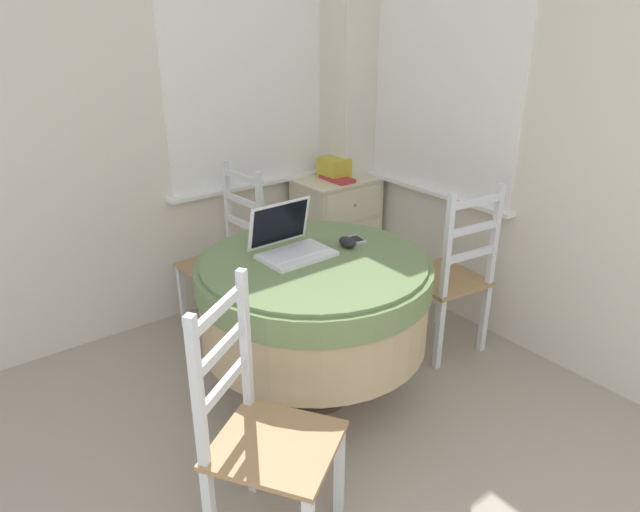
{
  "coord_description": "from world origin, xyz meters",
  "views": [
    {
      "loc": [
        -0.37,
        0.26,
        1.81
      ],
      "look_at": [
        1.22,
        2.33,
        0.68
      ],
      "focal_mm": 32.0,
      "sensor_mm": 36.0,
      "label": 1
    }
  ],
  "objects_px": {
    "computer_mouse": "(347,242)",
    "corner_cabinet": "(336,231)",
    "dining_chair_camera_near": "(262,435)",
    "cell_phone": "(357,240)",
    "round_dining_table": "(314,295)",
    "laptop": "(291,244)",
    "book_on_cabinet": "(337,179)",
    "storage_box": "(334,168)",
    "dining_chair_near_right_window": "(450,277)",
    "dining_chair_near_back_window": "(227,258)"
  },
  "relations": [
    {
      "from": "corner_cabinet",
      "to": "book_on_cabinet",
      "type": "xyz_separation_m",
      "value": [
        -0.04,
        -0.05,
        0.39
      ]
    },
    {
      "from": "laptop",
      "to": "book_on_cabinet",
      "type": "height_order",
      "value": "laptop"
    },
    {
      "from": "round_dining_table",
      "to": "corner_cabinet",
      "type": "relative_size",
      "value": 1.44
    },
    {
      "from": "computer_mouse",
      "to": "dining_chair_near_back_window",
      "type": "xyz_separation_m",
      "value": [
        -0.21,
        0.85,
        -0.33
      ]
    },
    {
      "from": "dining_chair_near_right_window",
      "to": "corner_cabinet",
      "type": "bearing_deg",
      "value": 86.39
    },
    {
      "from": "dining_chair_near_back_window",
      "to": "corner_cabinet",
      "type": "xyz_separation_m",
      "value": [
        0.92,
        0.11,
        -0.07
      ]
    },
    {
      "from": "computer_mouse",
      "to": "dining_chair_near_right_window",
      "type": "distance_m",
      "value": 0.73
    },
    {
      "from": "round_dining_table",
      "to": "dining_chair_near_back_window",
      "type": "height_order",
      "value": "dining_chair_near_back_window"
    },
    {
      "from": "computer_mouse",
      "to": "corner_cabinet",
      "type": "relative_size",
      "value": 0.13
    },
    {
      "from": "storage_box",
      "to": "book_on_cabinet",
      "type": "bearing_deg",
      "value": -111.1
    },
    {
      "from": "computer_mouse",
      "to": "laptop",
      "type": "bearing_deg",
      "value": 159.44
    },
    {
      "from": "cell_phone",
      "to": "dining_chair_camera_near",
      "type": "bearing_deg",
      "value": -147.22
    },
    {
      "from": "computer_mouse",
      "to": "dining_chair_camera_near",
      "type": "relative_size",
      "value": 0.1
    },
    {
      "from": "dining_chair_near_back_window",
      "to": "book_on_cabinet",
      "type": "distance_m",
      "value": 0.94
    },
    {
      "from": "dining_chair_near_back_window",
      "to": "corner_cabinet",
      "type": "relative_size",
      "value": 1.3
    },
    {
      "from": "dining_chair_near_back_window",
      "to": "cell_phone",
      "type": "bearing_deg",
      "value": -69.77
    },
    {
      "from": "laptop",
      "to": "corner_cabinet",
      "type": "bearing_deg",
      "value": 41.3
    },
    {
      "from": "laptop",
      "to": "dining_chair_camera_near",
      "type": "height_order",
      "value": "dining_chair_camera_near"
    },
    {
      "from": "cell_phone",
      "to": "dining_chair_near_back_window",
      "type": "bearing_deg",
      "value": 110.23
    },
    {
      "from": "dining_chair_camera_near",
      "to": "corner_cabinet",
      "type": "distance_m",
      "value": 2.19
    },
    {
      "from": "cell_phone",
      "to": "dining_chair_near_right_window",
      "type": "height_order",
      "value": "dining_chair_near_right_window"
    },
    {
      "from": "cell_phone",
      "to": "dining_chair_camera_near",
      "type": "distance_m",
      "value": 1.17
    },
    {
      "from": "laptop",
      "to": "dining_chair_near_back_window",
      "type": "relative_size",
      "value": 0.34
    },
    {
      "from": "cell_phone",
      "to": "dining_chair_camera_near",
      "type": "relative_size",
      "value": 0.11
    },
    {
      "from": "dining_chair_near_back_window",
      "to": "dining_chair_near_right_window",
      "type": "height_order",
      "value": "same"
    },
    {
      "from": "computer_mouse",
      "to": "round_dining_table",
      "type": "bearing_deg",
      "value": -175.22
    },
    {
      "from": "computer_mouse",
      "to": "book_on_cabinet",
      "type": "distance_m",
      "value": 1.13
    },
    {
      "from": "storage_box",
      "to": "round_dining_table",
      "type": "bearing_deg",
      "value": -132.76
    },
    {
      "from": "laptop",
      "to": "storage_box",
      "type": "xyz_separation_m",
      "value": [
        0.96,
        0.87,
        0.03
      ]
    },
    {
      "from": "laptop",
      "to": "book_on_cabinet",
      "type": "bearing_deg",
      "value": 40.73
    },
    {
      "from": "dining_chair_near_back_window",
      "to": "corner_cabinet",
      "type": "height_order",
      "value": "dining_chair_near_back_window"
    },
    {
      "from": "laptop",
      "to": "dining_chair_near_right_window",
      "type": "distance_m",
      "value": 1.0
    },
    {
      "from": "dining_chair_near_right_window",
      "to": "corner_cabinet",
      "type": "distance_m",
      "value": 1.08
    },
    {
      "from": "laptop",
      "to": "cell_phone",
      "type": "height_order",
      "value": "laptop"
    },
    {
      "from": "laptop",
      "to": "dining_chair_near_back_window",
      "type": "distance_m",
      "value": 0.83
    },
    {
      "from": "dining_chair_near_right_window",
      "to": "corner_cabinet",
      "type": "xyz_separation_m",
      "value": [
        0.07,
        1.08,
        -0.07
      ]
    },
    {
      "from": "laptop",
      "to": "storage_box",
      "type": "relative_size",
      "value": 1.83
    },
    {
      "from": "computer_mouse",
      "to": "corner_cabinet",
      "type": "xyz_separation_m",
      "value": [
        0.71,
        0.95,
        -0.39
      ]
    },
    {
      "from": "laptop",
      "to": "cell_phone",
      "type": "bearing_deg",
      "value": -9.94
    },
    {
      "from": "computer_mouse",
      "to": "book_on_cabinet",
      "type": "bearing_deg",
      "value": 53.39
    },
    {
      "from": "computer_mouse",
      "to": "corner_cabinet",
      "type": "distance_m",
      "value": 1.25
    },
    {
      "from": "cell_phone",
      "to": "dining_chair_near_right_window",
      "type": "bearing_deg",
      "value": -16.44
    },
    {
      "from": "laptop",
      "to": "dining_chair_near_back_window",
      "type": "xyz_separation_m",
      "value": [
        0.06,
        0.75,
        -0.35
      ]
    },
    {
      "from": "corner_cabinet",
      "to": "cell_phone",
      "type": "bearing_deg",
      "value": -123.96
    },
    {
      "from": "cell_phone",
      "to": "storage_box",
      "type": "relative_size",
      "value": 0.6
    },
    {
      "from": "cell_phone",
      "to": "dining_chair_near_back_window",
      "type": "xyz_separation_m",
      "value": [
        -0.3,
        0.81,
        -0.3
      ]
    },
    {
      "from": "computer_mouse",
      "to": "dining_chair_near_back_window",
      "type": "relative_size",
      "value": 0.1
    },
    {
      "from": "dining_chair_camera_near",
      "to": "cell_phone",
      "type": "bearing_deg",
      "value": 32.78
    },
    {
      "from": "dining_chair_near_back_window",
      "to": "storage_box",
      "type": "distance_m",
      "value": 0.99
    },
    {
      "from": "dining_chair_near_right_window",
      "to": "computer_mouse",
      "type": "bearing_deg",
      "value": 168.93
    }
  ]
}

